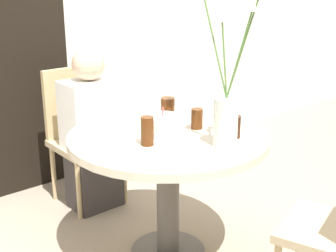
{
  "coord_description": "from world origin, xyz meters",
  "views": [
    {
      "loc": [
        -1.42,
        -1.7,
        1.47
      ],
      "look_at": [
        0.0,
        0.0,
        0.74
      ],
      "focal_mm": 50.0,
      "sensor_mm": 36.0,
      "label": 1
    }
  ],
  "objects_px": {
    "birthday_cake": "(163,125)",
    "drink_glass_3": "(147,131)",
    "drink_glass_0": "(168,110)",
    "drink_glass_1": "(197,119)",
    "person_boy": "(93,135)",
    "chair_right_flank": "(80,129)",
    "flower_vase": "(226,109)",
    "side_plate": "(174,114)",
    "drink_glass_2": "(233,127)"
  },
  "relations": [
    {
      "from": "drink_glass_0",
      "to": "person_boy",
      "type": "bearing_deg",
      "value": 101.6
    },
    {
      "from": "person_boy",
      "to": "flower_vase",
      "type": "bearing_deg",
      "value": -85.15
    },
    {
      "from": "birthday_cake",
      "to": "flower_vase",
      "type": "xyz_separation_m",
      "value": [
        0.12,
        -0.31,
        0.13
      ]
    },
    {
      "from": "side_plate",
      "to": "drink_glass_1",
      "type": "xyz_separation_m",
      "value": [
        -0.07,
        -0.27,
        0.05
      ]
    },
    {
      "from": "birthday_cake",
      "to": "side_plate",
      "type": "xyz_separation_m",
      "value": [
        0.27,
        0.23,
        -0.04
      ]
    },
    {
      "from": "birthday_cake",
      "to": "drink_glass_2",
      "type": "bearing_deg",
      "value": -46.77
    },
    {
      "from": "side_plate",
      "to": "drink_glass_3",
      "type": "distance_m",
      "value": 0.52
    },
    {
      "from": "drink_glass_0",
      "to": "drink_glass_3",
      "type": "distance_m",
      "value": 0.37
    },
    {
      "from": "flower_vase",
      "to": "drink_glass_1",
      "type": "bearing_deg",
      "value": 74.78
    },
    {
      "from": "chair_right_flank",
      "to": "birthday_cake",
      "type": "distance_m",
      "value": 0.94
    },
    {
      "from": "side_plate",
      "to": "drink_glass_3",
      "type": "relative_size",
      "value": 1.29
    },
    {
      "from": "drink_glass_1",
      "to": "person_boy",
      "type": "bearing_deg",
      "value": 101.76
    },
    {
      "from": "drink_glass_0",
      "to": "drink_glass_1",
      "type": "height_order",
      "value": "drink_glass_0"
    },
    {
      "from": "drink_glass_3",
      "to": "birthday_cake",
      "type": "bearing_deg",
      "value": 24.21
    },
    {
      "from": "side_plate",
      "to": "drink_glass_0",
      "type": "height_order",
      "value": "drink_glass_0"
    },
    {
      "from": "chair_right_flank",
      "to": "drink_glass_1",
      "type": "relative_size",
      "value": 8.43
    },
    {
      "from": "drink_glass_2",
      "to": "drink_glass_0",
      "type": "bearing_deg",
      "value": 101.37
    },
    {
      "from": "side_plate",
      "to": "drink_glass_1",
      "type": "height_order",
      "value": "drink_glass_1"
    },
    {
      "from": "birthday_cake",
      "to": "drink_glass_2",
      "type": "distance_m",
      "value": 0.34
    },
    {
      "from": "side_plate",
      "to": "drink_glass_2",
      "type": "distance_m",
      "value": 0.48
    },
    {
      "from": "drink_glass_3",
      "to": "flower_vase",
      "type": "bearing_deg",
      "value": -41.35
    },
    {
      "from": "drink_glass_1",
      "to": "person_boy",
      "type": "relative_size",
      "value": 0.1
    },
    {
      "from": "flower_vase",
      "to": "drink_glass_1",
      "type": "xyz_separation_m",
      "value": [
        0.07,
        0.27,
        -0.12
      ]
    },
    {
      "from": "drink_glass_1",
      "to": "person_boy",
      "type": "xyz_separation_m",
      "value": [
        -0.16,
        0.78,
        -0.26
      ]
    },
    {
      "from": "chair_right_flank",
      "to": "drink_glass_2",
      "type": "distance_m",
      "value": 1.2
    },
    {
      "from": "side_plate",
      "to": "drink_glass_1",
      "type": "bearing_deg",
      "value": -105.69
    },
    {
      "from": "birthday_cake",
      "to": "drink_glass_3",
      "type": "relative_size",
      "value": 1.34
    },
    {
      "from": "birthday_cake",
      "to": "drink_glass_0",
      "type": "bearing_deg",
      "value": 43.75
    },
    {
      "from": "flower_vase",
      "to": "drink_glass_2",
      "type": "xyz_separation_m",
      "value": [
        0.11,
        0.06,
        -0.12
      ]
    },
    {
      "from": "drink_glass_0",
      "to": "person_boy",
      "type": "relative_size",
      "value": 0.13
    },
    {
      "from": "birthday_cake",
      "to": "drink_glass_3",
      "type": "bearing_deg",
      "value": -155.79
    },
    {
      "from": "birthday_cake",
      "to": "drink_glass_3",
      "type": "xyz_separation_m",
      "value": [
        -0.15,
        -0.07,
        0.02
      ]
    },
    {
      "from": "chair_right_flank",
      "to": "drink_glass_0",
      "type": "height_order",
      "value": "chair_right_flank"
    },
    {
      "from": "chair_right_flank",
      "to": "drink_glass_0",
      "type": "relative_size",
      "value": 6.64
    },
    {
      "from": "side_plate",
      "to": "drink_glass_2",
      "type": "xyz_separation_m",
      "value": [
        -0.03,
        -0.48,
        0.05
      ]
    },
    {
      "from": "birthday_cake",
      "to": "flower_vase",
      "type": "height_order",
      "value": "flower_vase"
    },
    {
      "from": "drink_glass_3",
      "to": "person_boy",
      "type": "relative_size",
      "value": 0.13
    },
    {
      "from": "birthday_cake",
      "to": "side_plate",
      "type": "bearing_deg",
      "value": 40.13
    },
    {
      "from": "birthday_cake",
      "to": "side_plate",
      "type": "relative_size",
      "value": 1.03
    },
    {
      "from": "side_plate",
      "to": "drink_glass_3",
      "type": "xyz_separation_m",
      "value": [
        -0.42,
        -0.3,
        0.06
      ]
    },
    {
      "from": "flower_vase",
      "to": "birthday_cake",
      "type": "bearing_deg",
      "value": 111.68
    },
    {
      "from": "side_plate",
      "to": "flower_vase",
      "type": "bearing_deg",
      "value": -105.45
    },
    {
      "from": "drink_glass_0",
      "to": "drink_glass_1",
      "type": "relative_size",
      "value": 1.27
    },
    {
      "from": "drink_glass_2",
      "to": "side_plate",
      "type": "bearing_deg",
      "value": 85.86
    },
    {
      "from": "side_plate",
      "to": "person_boy",
      "type": "distance_m",
      "value": 0.61
    },
    {
      "from": "drink_glass_3",
      "to": "chair_right_flank",
      "type": "bearing_deg",
      "value": 79.27
    },
    {
      "from": "chair_right_flank",
      "to": "flower_vase",
      "type": "height_order",
      "value": "flower_vase"
    },
    {
      "from": "side_plate",
      "to": "chair_right_flank",
      "type": "bearing_deg",
      "value": 109.24
    },
    {
      "from": "flower_vase",
      "to": "drink_glass_1",
      "type": "distance_m",
      "value": 0.31
    },
    {
      "from": "chair_right_flank",
      "to": "side_plate",
      "type": "relative_size",
      "value": 4.97
    }
  ]
}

